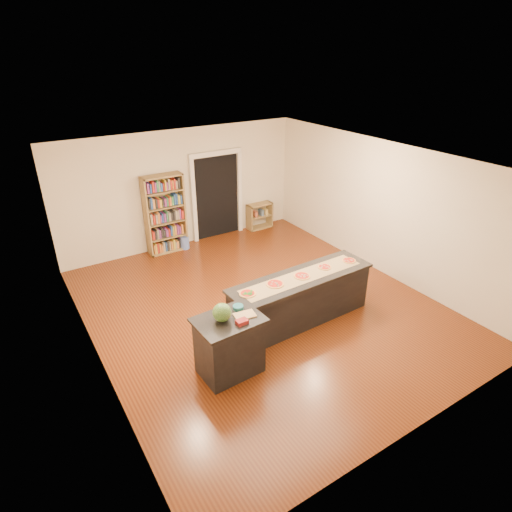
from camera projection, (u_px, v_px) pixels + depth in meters
room at (262, 240)px, 7.55m from camera, size 6.00×7.00×2.80m
doorway at (217, 191)px, 10.69m from camera, size 1.40×0.09×2.21m
kitchen_island at (301, 299)px, 7.58m from camera, size 2.74×0.74×0.90m
side_counter at (229, 345)px, 6.36m from camera, size 0.97×0.71×0.96m
bookshelf at (165, 214)px, 9.97m from camera, size 0.94×0.33×1.87m
low_shelf at (260, 216)px, 11.51m from camera, size 0.69×0.30×0.69m
waste_bin at (185, 242)px, 10.43m from camera, size 0.22×0.22×0.31m
kraft_paper at (302, 277)px, 7.38m from camera, size 2.39×0.49×0.00m
watermelon at (222, 312)px, 6.06m from camera, size 0.27×0.27×0.27m
cutting_board at (245, 315)px, 6.22m from camera, size 0.34×0.25×0.02m
package_red at (242, 322)px, 6.04m from camera, size 0.17×0.12×0.06m
package_teal at (238, 307)px, 6.37m from camera, size 0.16×0.16×0.06m
pizza_a at (248, 293)px, 6.86m from camera, size 0.28×0.28×0.02m
pizza_b at (275, 284)px, 7.13m from camera, size 0.29×0.29×0.02m
pizza_c at (302, 276)px, 7.38m from camera, size 0.30×0.30×0.02m
pizza_d at (325, 267)px, 7.67m from camera, size 0.26×0.26×0.02m
pizza_e at (349, 260)px, 7.90m from camera, size 0.26×0.26×0.02m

